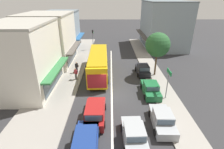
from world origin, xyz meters
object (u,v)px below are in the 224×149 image
(sedan_behind_bus_near, at_px, (134,135))
(traffic_light_downstreet, at_px, (93,36))
(pedestrian_browsing_midblock, at_px, (76,73))
(pedestrian_with_handbag_near, at_px, (77,67))
(street_tree_right, at_px, (158,45))
(parked_sedan_kerb_second, at_px, (151,89))
(wagon_queue_gap_filler, at_px, (86,143))
(parked_hatchback_kerb_third, at_px, (143,70))
(directional_road_sign, at_px, (168,77))
(parked_sedan_kerb_front, at_px, (162,120))
(wagon_queue_far_back, at_px, (95,112))
(city_bus, at_px, (98,62))

(sedan_behind_bus_near, relative_size, traffic_light_downstreet, 1.01)
(sedan_behind_bus_near, bearing_deg, pedestrian_browsing_midblock, 120.56)
(sedan_behind_bus_near, xyz_separation_m, pedestrian_with_handbag_near, (-6.86, 13.52, 0.40))
(traffic_light_downstreet, bearing_deg, street_tree_right, -52.72)
(parked_sedan_kerb_second, bearing_deg, wagon_queue_gap_filler, -128.42)
(wagon_queue_gap_filler, bearing_deg, parked_hatchback_kerb_third, 64.77)
(pedestrian_with_handbag_near, bearing_deg, directional_road_sign, -32.63)
(wagon_queue_gap_filler, xyz_separation_m, directional_road_sign, (8.04, 7.16, 1.93))
(wagon_queue_gap_filler, distance_m, parked_sedan_kerb_front, 6.96)
(wagon_queue_gap_filler, relative_size, traffic_light_downstreet, 1.08)
(wagon_queue_far_back, relative_size, directional_road_sign, 1.25)
(street_tree_right, xyz_separation_m, pedestrian_browsing_midblock, (-11.15, -1.50, -3.48))
(wagon_queue_far_back, xyz_separation_m, pedestrian_browsing_midblock, (-3.29, 8.22, 0.32))
(traffic_light_downstreet, xyz_separation_m, pedestrian_browsing_midblock, (-1.05, -14.76, -1.79))
(wagon_queue_far_back, relative_size, parked_hatchback_kerb_third, 1.20)
(wagon_queue_gap_filler, bearing_deg, sedan_behind_bus_near, 12.57)
(sedan_behind_bus_near, xyz_separation_m, parked_sedan_kerb_second, (2.85, 7.42, 0.00))
(wagon_queue_gap_filler, xyz_separation_m, parked_hatchback_kerb_third, (6.55, 13.90, -0.04))
(parked_hatchback_kerb_third, distance_m, directional_road_sign, 7.18)
(parked_sedan_kerb_second, bearing_deg, pedestrian_browsing_midblock, 158.47)
(parked_hatchback_kerb_third, relative_size, traffic_light_downstreet, 0.89)
(wagon_queue_far_back, height_order, wagon_queue_gap_filler, same)
(parked_hatchback_kerb_third, bearing_deg, directional_road_sign, -77.55)
(wagon_queue_gap_filler, bearing_deg, directional_road_sign, 41.70)
(wagon_queue_far_back, distance_m, parked_sedan_kerb_second, 7.62)
(parked_sedan_kerb_front, xyz_separation_m, pedestrian_browsing_midblock, (-9.31, 9.27, 0.40))
(wagon_queue_gap_filler, relative_size, sedan_behind_bus_near, 1.07)
(street_tree_right, bearing_deg, parked_sedan_kerb_front, -99.67)
(wagon_queue_gap_filler, bearing_deg, city_bus, 89.73)
(wagon_queue_far_back, bearing_deg, street_tree_right, 51.03)
(wagon_queue_gap_filler, xyz_separation_m, traffic_light_downstreet, (-1.84, 26.73, 2.11))
(traffic_light_downstreet, distance_m, pedestrian_with_handbag_near, 12.59)
(directional_road_sign, relative_size, pedestrian_browsing_midblock, 2.21)
(wagon_queue_far_back, height_order, sedan_behind_bus_near, wagon_queue_far_back)
(wagon_queue_far_back, xyz_separation_m, parked_sedan_kerb_second, (6.15, 4.50, -0.08))
(traffic_light_downstreet, bearing_deg, parked_hatchback_kerb_third, -56.79)
(parked_hatchback_kerb_third, relative_size, street_tree_right, 0.60)
(city_bus, distance_m, parked_hatchback_kerb_third, 6.59)
(parked_hatchback_kerb_third, height_order, pedestrian_with_handbag_near, pedestrian_with_handbag_near)
(city_bus, bearing_deg, directional_road_sign, -40.23)
(city_bus, relative_size, traffic_light_downstreet, 2.60)
(traffic_light_downstreet, bearing_deg, wagon_queue_far_back, -84.44)
(parked_sedan_kerb_front, distance_m, street_tree_right, 11.60)
(parked_sedan_kerb_second, xyz_separation_m, traffic_light_downstreet, (-8.38, 18.49, 2.19))
(sedan_behind_bus_near, height_order, traffic_light_downstreet, traffic_light_downstreet)
(wagon_queue_gap_filler, height_order, pedestrian_browsing_midblock, pedestrian_browsing_midblock)
(sedan_behind_bus_near, bearing_deg, city_bus, 105.46)
(wagon_queue_gap_filler, distance_m, traffic_light_downstreet, 26.88)
(wagon_queue_far_back, relative_size, traffic_light_downstreet, 1.07)
(parked_sedan_kerb_second, distance_m, directional_road_sign, 2.73)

